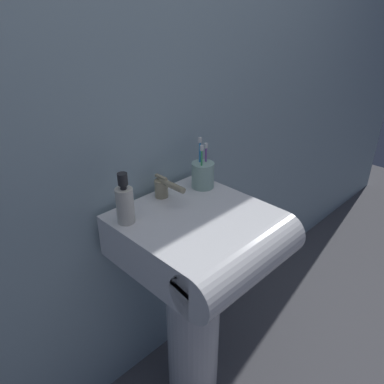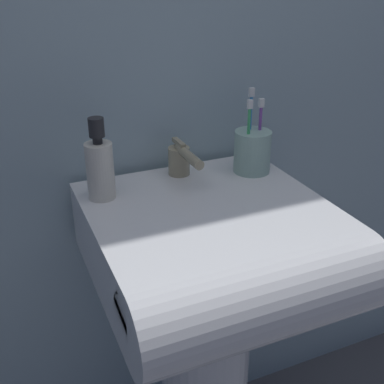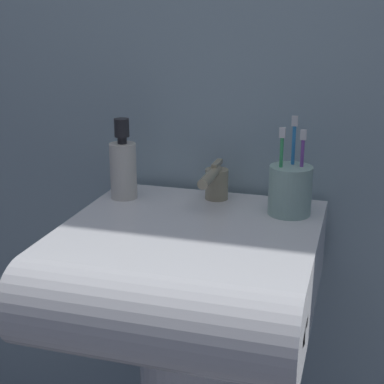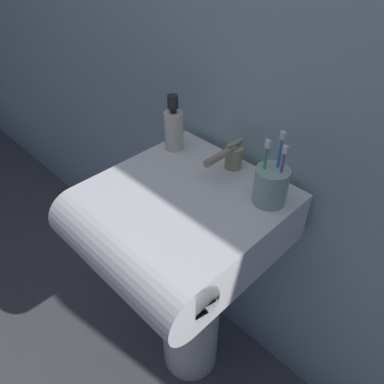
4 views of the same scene
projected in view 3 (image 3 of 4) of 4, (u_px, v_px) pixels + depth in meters
wall_back at (226, 41)px, 1.28m from camera, size 5.00×0.05×2.40m
sink_basin at (182, 275)px, 1.10m from camera, size 0.49×0.52×0.16m
faucet at (215, 182)px, 1.26m from camera, size 0.05×0.15×0.08m
toothbrush_cup at (290, 189)px, 1.18m from camera, size 0.09×0.09×0.20m
soap_bottle at (123, 167)px, 1.27m from camera, size 0.06×0.06×0.18m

